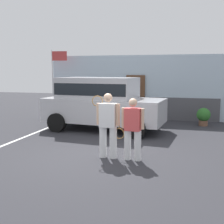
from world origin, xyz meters
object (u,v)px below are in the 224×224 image
at_px(parked_suv, 101,101).
at_px(flag_pole, 56,72).
at_px(potted_plant_by_porch, 203,116).
at_px(tennis_player_woman, 132,128).
at_px(tennis_player_man, 108,124).

relative_size(parked_suv, flag_pole, 1.44).
bearing_deg(potted_plant_by_porch, tennis_player_woman, -109.94).
height_order(tennis_player_man, potted_plant_by_porch, tennis_player_man).
bearing_deg(tennis_player_woman, tennis_player_man, 1.36).
distance_m(tennis_player_woman, potted_plant_by_porch, 5.81).
xyz_separation_m(tennis_player_man, potted_plant_by_porch, (2.64, 5.42, -0.48)).
distance_m(tennis_player_man, tennis_player_woman, 0.67).
xyz_separation_m(parked_suv, potted_plant_by_porch, (3.90, 1.95, -0.72)).
xyz_separation_m(parked_suv, tennis_player_man, (1.26, -3.47, -0.24)).
bearing_deg(flag_pole, tennis_player_woman, -49.78).
xyz_separation_m(parked_suv, flag_pole, (-3.12, 2.46, 1.12)).
distance_m(potted_plant_by_porch, flag_pole, 7.28).
xyz_separation_m(tennis_player_man, tennis_player_woman, (0.67, -0.03, -0.07)).
relative_size(parked_suv, tennis_player_woman, 2.95).
height_order(potted_plant_by_porch, flag_pole, flag_pole).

